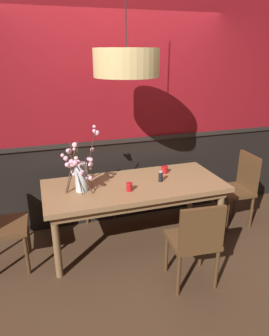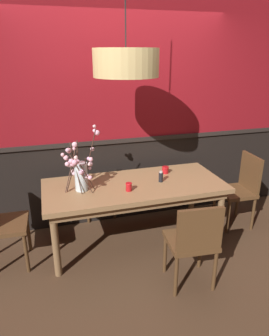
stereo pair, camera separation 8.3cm
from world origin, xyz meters
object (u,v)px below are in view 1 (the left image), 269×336
chair_far_side_left (95,177)px  pendant_lamp (126,63)px  dining_table (135,191)px  chair_near_side_right (195,239)px  candle_holder_nearer_edge (129,187)px  vase_with_blossoms (80,172)px  candle_holder_nearer_center (164,170)px  condiment_bottle (161,176)px  chair_head_east_end (239,185)px

chair_far_side_left → pendant_lamp: size_ratio=0.88×
dining_table → chair_near_side_right: (0.30, -0.84, -0.15)m
dining_table → chair_far_side_left: (-0.28, 0.83, -0.13)m
candle_holder_nearer_edge → pendant_lamp: pendant_lamp is taller
vase_with_blossoms → candle_holder_nearer_center: size_ratio=7.97×
chair_far_side_left → candle_holder_nearer_center: 0.99m
chair_near_side_right → chair_far_side_left: bearing=109.2°
condiment_bottle → chair_far_side_left: bearing=123.7°
chair_head_east_end → candle_holder_nearer_center: chair_head_east_end is taller
chair_head_east_end → chair_far_side_left: size_ratio=1.00×
candle_holder_nearer_edge → vase_with_blossoms: bearing=160.3°
chair_near_side_right → vase_with_blossoms: vase_with_blossoms is taller
vase_with_blossoms → chair_far_side_left: bearing=70.2°
chair_head_east_end → chair_near_side_right: (-1.07, -0.86, -0.02)m
chair_near_side_right → vase_with_blossoms: 1.29m
chair_head_east_end → candle_holder_nearer_center: (-0.94, 0.17, 0.26)m
vase_with_blossoms → dining_table: bearing=-0.7°
vase_with_blossoms → pendant_lamp: pendant_lamp is taller
dining_table → chair_head_east_end: bearing=1.0°
chair_head_east_end → vase_with_blossoms: bearing=-179.5°
chair_head_east_end → vase_with_blossoms: 1.99m
dining_table → pendant_lamp: size_ratio=1.86×
candle_holder_nearer_edge → pendant_lamp: 1.20m
chair_near_side_right → pendant_lamp: size_ratio=0.83×
chair_near_side_right → vase_with_blossoms: size_ratio=1.33×
chair_head_east_end → chair_near_side_right: size_ratio=1.05×
chair_far_side_left → condiment_bottle: size_ratio=7.38×
chair_near_side_right → vase_with_blossoms: (-0.88, 0.85, 0.44)m
chair_head_east_end → candle_holder_nearer_edge: size_ratio=10.46×
chair_head_east_end → condiment_bottle: chair_head_east_end is taller
chair_far_side_left → candle_holder_nearer_center: size_ratio=11.19×
condiment_bottle → candle_holder_nearer_edge: bearing=-161.8°
chair_near_side_right → candle_holder_nearer_center: size_ratio=10.62×
dining_table → candle_holder_nearer_edge: (-0.11, -0.16, 0.13)m
chair_head_east_end → condiment_bottle: 1.12m
vase_with_blossoms → candle_holder_nearer_edge: size_ratio=7.47×
dining_table → chair_near_side_right: 0.90m
dining_table → candle_holder_nearer_center: 0.49m
vase_with_blossoms → candle_holder_nearer_center: vase_with_blossoms is taller
vase_with_blossoms → condiment_bottle: vase_with_blossoms is taller
dining_table → chair_near_side_right: size_ratio=2.24×
chair_far_side_left → candle_holder_nearer_edge: (0.17, -0.99, 0.26)m
dining_table → candle_holder_nearer_center: size_ratio=23.78×
candle_holder_nearer_center → candle_holder_nearer_edge: size_ratio=0.94×
chair_far_side_left → dining_table: bearing=-71.4°
dining_table → vase_with_blossoms: bearing=179.3°
candle_holder_nearer_center → pendant_lamp: pendant_lamp is taller
chair_near_side_right → candle_holder_nearer_edge: size_ratio=9.95×
candle_holder_nearer_center → condiment_bottle: 0.27m
chair_far_side_left → vase_with_blossoms: vase_with_blossoms is taller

